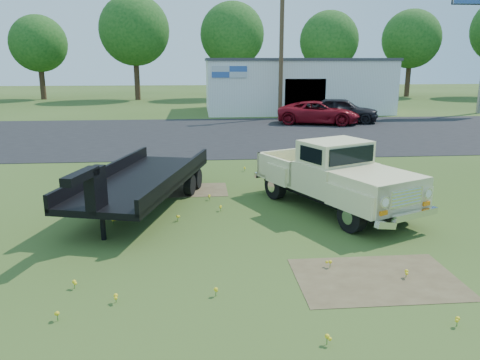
# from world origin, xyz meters

# --- Properties ---
(ground) EXTENTS (140.00, 140.00, 0.00)m
(ground) POSITION_xyz_m (0.00, 0.00, 0.00)
(ground) COLOR #2C4416
(ground) RESTS_ON ground
(asphalt_lot) EXTENTS (90.00, 14.00, 0.02)m
(asphalt_lot) POSITION_xyz_m (0.00, 15.00, 0.00)
(asphalt_lot) COLOR black
(asphalt_lot) RESTS_ON ground
(dirt_patch_a) EXTENTS (3.00, 2.00, 0.01)m
(dirt_patch_a) POSITION_xyz_m (1.50, -3.00, 0.00)
(dirt_patch_a) COLOR brown
(dirt_patch_a) RESTS_ON ground
(dirt_patch_b) EXTENTS (2.20, 1.60, 0.01)m
(dirt_patch_b) POSITION_xyz_m (-2.00, 3.50, 0.00)
(dirt_patch_b) COLOR brown
(dirt_patch_b) RESTS_ON ground
(commercial_building) EXTENTS (14.20, 8.20, 4.15)m
(commercial_building) POSITION_xyz_m (6.00, 26.99, 2.10)
(commercial_building) COLOR silver
(commercial_building) RESTS_ON ground
(utility_pole_mid) EXTENTS (1.60, 0.30, 9.00)m
(utility_pole_mid) POSITION_xyz_m (4.00, 22.00, 4.60)
(utility_pole_mid) COLOR #483521
(utility_pole_mid) RESTS_ON ground
(treeline_b) EXTENTS (5.76, 5.76, 8.57)m
(treeline_b) POSITION_xyz_m (-18.00, 41.00, 5.67)
(treeline_b) COLOR #3C281B
(treeline_b) RESTS_ON ground
(treeline_c) EXTENTS (7.04, 7.04, 10.47)m
(treeline_c) POSITION_xyz_m (-8.00, 39.50, 6.93)
(treeline_c) COLOR #3C281B
(treeline_c) RESTS_ON ground
(treeline_d) EXTENTS (6.72, 6.72, 10.00)m
(treeline_d) POSITION_xyz_m (2.00, 40.50, 6.62)
(treeline_d) COLOR #3C281B
(treeline_d) RESTS_ON ground
(treeline_e) EXTENTS (6.08, 6.08, 9.04)m
(treeline_e) POSITION_xyz_m (12.00, 39.00, 5.98)
(treeline_e) COLOR #3C281B
(treeline_e) RESTS_ON ground
(treeline_f) EXTENTS (6.40, 6.40, 9.52)m
(treeline_f) POSITION_xyz_m (22.00, 41.50, 6.30)
(treeline_f) COLOR #3C281B
(treeline_f) RESTS_ON ground
(vintage_pickup_truck) EXTENTS (4.05, 5.61, 1.90)m
(vintage_pickup_truck) POSITION_xyz_m (1.86, 1.24, 0.95)
(vintage_pickup_truck) COLOR beige
(vintage_pickup_truck) RESTS_ON ground
(flatbed_trailer) EXTENTS (3.77, 6.85, 1.78)m
(flatbed_trailer) POSITION_xyz_m (-3.31, 1.85, 0.89)
(flatbed_trailer) COLOR black
(flatbed_trailer) RESTS_ON ground
(red_pickup) EXTENTS (5.63, 3.71, 1.44)m
(red_pickup) POSITION_xyz_m (5.92, 18.75, 0.72)
(red_pickup) COLOR maroon
(red_pickup) RESTS_ON ground
(dark_sedan) EXTENTS (5.06, 3.27, 1.60)m
(dark_sedan) POSITION_xyz_m (7.65, 19.49, 0.80)
(dark_sedan) COLOR black
(dark_sedan) RESTS_ON ground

